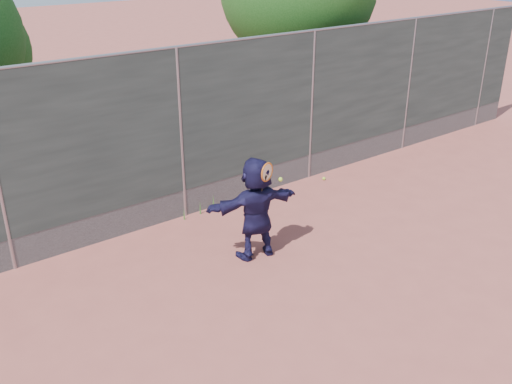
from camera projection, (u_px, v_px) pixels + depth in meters
ground at (317, 306)px, 7.78m from camera, size 80.00×80.00×0.00m
player at (256, 208)px, 8.70m from camera, size 1.58×0.74×1.63m
ball_ground at (324, 179)px, 11.81m from camera, size 0.07×0.07×0.07m
fence at (181, 132)px, 9.68m from camera, size 20.00×0.06×3.03m
swing_action at (268, 174)px, 8.36m from camera, size 0.48×0.15×0.51m
weed_clump at (202, 206)px, 10.35m from camera, size 0.68×0.07×0.30m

